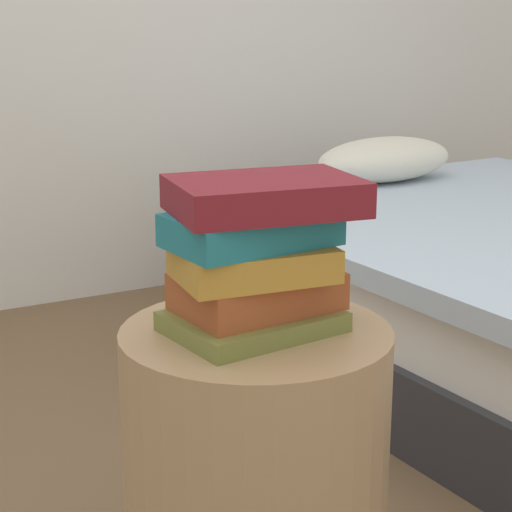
# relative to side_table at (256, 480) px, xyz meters

# --- Properties ---
(side_table) EXTENTS (0.45, 0.45, 0.55)m
(side_table) POSITION_rel_side_table_xyz_m (0.00, 0.00, 0.00)
(side_table) COLOR tan
(side_table) RESTS_ON ground_plane
(book_olive) EXTENTS (0.28, 0.22, 0.03)m
(book_olive) POSITION_rel_side_table_xyz_m (-0.01, 0.00, 0.29)
(book_olive) COLOR olive
(book_olive) RESTS_ON side_table
(book_rust) EXTENTS (0.26, 0.19, 0.06)m
(book_rust) POSITION_rel_side_table_xyz_m (0.01, 0.01, 0.34)
(book_rust) COLOR #994723
(book_rust) RESTS_ON book_olive
(book_ochre) EXTENTS (0.26, 0.19, 0.05)m
(book_ochre) POSITION_rel_side_table_xyz_m (-0.01, -0.01, 0.39)
(book_ochre) COLOR #B7842D
(book_ochre) RESTS_ON book_rust
(book_teal) EXTENTS (0.27, 0.18, 0.05)m
(book_teal) POSITION_rel_side_table_xyz_m (-0.01, 0.00, 0.45)
(book_teal) COLOR #1E727F
(book_teal) RESTS_ON book_ochre
(book_maroon) EXTENTS (0.32, 0.24, 0.05)m
(book_maroon) POSITION_rel_side_table_xyz_m (0.01, -0.01, 0.50)
(book_maroon) COLOR maroon
(book_maroon) RESTS_ON book_teal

